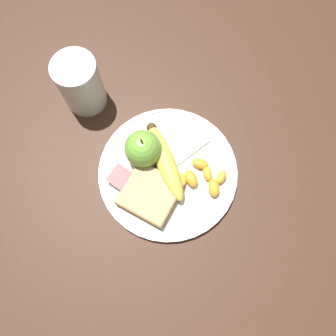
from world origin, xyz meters
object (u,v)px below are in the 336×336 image
at_px(plate, 168,172).
at_px(apple, 143,148).
at_px(bread_slice, 152,195).
at_px(banana, 165,161).
at_px(fork, 167,169).
at_px(juice_glass, 81,85).
at_px(jam_packet, 123,179).

bearing_deg(plate, apple, 178.87).
height_order(apple, bread_slice, apple).
xyz_separation_m(banana, bread_slice, (0.02, -0.07, -0.01)).
bearing_deg(apple, fork, 1.24).
distance_m(juice_glass, jam_packet, 0.20).
bearing_deg(bread_slice, banana, 105.83).
relative_size(banana, fork, 0.90).
relative_size(juice_glass, bread_slice, 1.09).
distance_m(juice_glass, apple, 0.18).
xyz_separation_m(juice_glass, banana, (0.21, -0.03, -0.02)).
height_order(juice_glass, fork, juice_glass).
height_order(banana, fork, banana).
xyz_separation_m(plate, juice_glass, (-0.23, 0.03, 0.05)).
height_order(apple, banana, apple).
relative_size(juice_glass, apple, 1.46).
bearing_deg(bread_slice, jam_packet, -173.60).
relative_size(plate, fork, 1.57).
bearing_deg(banana, juice_glass, 173.18).
bearing_deg(jam_packet, juice_glass, 150.10).
relative_size(banana, bread_slice, 1.44).
bearing_deg(bread_slice, juice_glass, 158.61).
height_order(apple, fork, apple).
distance_m(plate, jam_packet, 0.09).
distance_m(juice_glass, banana, 0.22).
bearing_deg(jam_packet, fork, 50.68).
bearing_deg(jam_packet, banana, 59.04).
bearing_deg(bread_slice, fork, 97.76).
bearing_deg(fork, bread_slice, 24.74).
height_order(fork, jam_packet, jam_packet).
bearing_deg(fork, apple, -71.78).
height_order(juice_glass, bread_slice, juice_glass).
height_order(bread_slice, fork, bread_slice).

